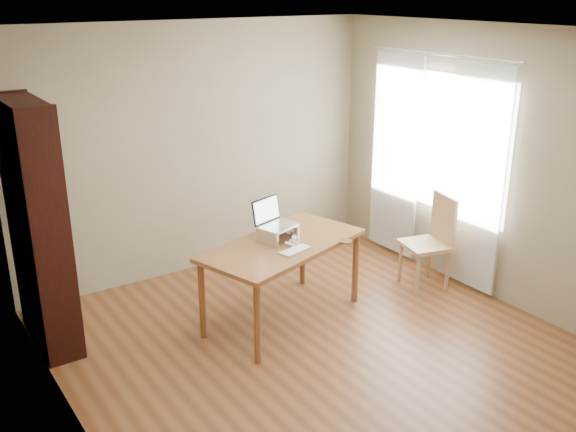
# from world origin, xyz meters

# --- Properties ---
(room) EXTENTS (4.04, 4.54, 2.64)m
(room) POSITION_xyz_m (0.03, 0.01, 1.30)
(room) COLOR #552D16
(room) RESTS_ON ground
(bookshelf) EXTENTS (0.30, 0.90, 2.10)m
(bookshelf) POSITION_xyz_m (-1.83, 1.55, 1.05)
(bookshelf) COLOR black
(bookshelf) RESTS_ON ground
(curtains) EXTENTS (0.03, 1.90, 2.25)m
(curtains) POSITION_xyz_m (1.92, 0.80, 1.17)
(curtains) COLOR silver
(curtains) RESTS_ON ground
(desk) EXTENTS (1.68, 1.16, 0.75)m
(desk) POSITION_xyz_m (0.03, 0.75, 0.66)
(desk) COLOR brown
(desk) RESTS_ON ground
(laptop_stand) EXTENTS (0.32, 0.25, 0.13)m
(laptop_stand) POSITION_xyz_m (0.03, 0.83, 0.83)
(laptop_stand) COLOR silver
(laptop_stand) RESTS_ON desk
(laptop) EXTENTS (0.39, 0.37, 0.24)m
(laptop) POSITION_xyz_m (0.03, 0.89, 0.94)
(laptop) COLOR silver
(laptop) RESTS_ON laptop_stand
(keyboard) EXTENTS (0.33, 0.20, 0.02)m
(keyboard) POSITION_xyz_m (0.01, 0.53, 0.76)
(keyboard) COLOR silver
(keyboard) RESTS_ON desk
(coaster) EXTENTS (0.11, 0.11, 0.01)m
(coaster) POSITION_xyz_m (0.52, 0.46, 0.75)
(coaster) COLOR brown
(coaster) RESTS_ON desk
(cat) EXTENTS (0.25, 0.49, 0.16)m
(cat) POSITION_xyz_m (0.03, 0.86, 0.82)
(cat) COLOR #463E37
(cat) RESTS_ON desk
(chair) EXTENTS (0.52, 0.52, 0.96)m
(chair) POSITION_xyz_m (1.66, 0.50, 0.52)
(chair) COLOR tan
(chair) RESTS_ON ground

